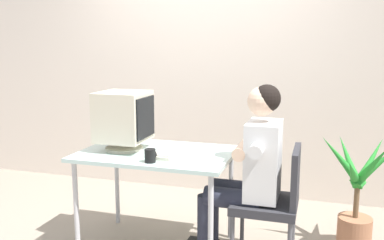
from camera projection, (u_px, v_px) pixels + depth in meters
wall_back at (236, 47)px, 4.18m from camera, size 8.00×0.10×3.00m
desk at (157, 160)px, 3.09m from camera, size 1.11×0.75×0.75m
crt_monitor at (124, 117)px, 3.10m from camera, size 0.36×0.36×0.43m
keyboard at (169, 151)px, 3.03m from camera, size 0.17×0.43×0.03m
office_chair at (274, 198)px, 2.87m from camera, size 0.43×0.43×0.84m
person_seated at (248, 167)px, 2.89m from camera, size 0.67×0.55×1.26m
potted_plant at (358, 196)px, 3.15m from camera, size 0.62×0.67×0.88m
desk_mug at (150, 156)px, 2.79m from camera, size 0.07×0.08×0.09m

